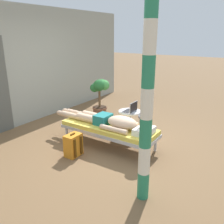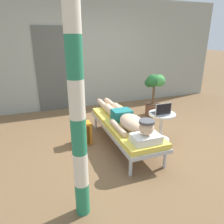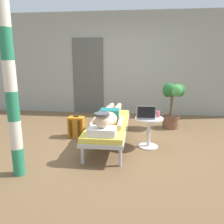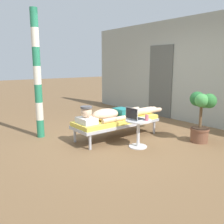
{
  "view_description": "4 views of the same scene",
  "coord_description": "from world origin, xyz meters",
  "px_view_note": "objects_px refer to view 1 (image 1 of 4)",
  "views": [
    {
      "loc": [
        -3.61,
        -2.46,
        2.08
      ],
      "look_at": [
        -0.04,
        -0.11,
        0.67
      ],
      "focal_mm": 38.44,
      "sensor_mm": 36.0,
      "label": 1
    },
    {
      "loc": [
        -1.49,
        -3.16,
        1.85
      ],
      "look_at": [
        -0.24,
        0.19,
        0.54
      ],
      "focal_mm": 34.16,
      "sensor_mm": 36.0,
      "label": 2
    },
    {
      "loc": [
        0.4,
        -3.9,
        1.5
      ],
      "look_at": [
        -0.08,
        0.13,
        0.54
      ],
      "focal_mm": 36.23,
      "sensor_mm": 36.0,
      "label": 3
    },
    {
      "loc": [
        3.69,
        -3.17,
        1.53
      ],
      "look_at": [
        -0.17,
        -0.16,
        0.55
      ],
      "focal_mm": 38.8,
      "sensor_mm": 36.0,
      "label": 4
    }
  ],
  "objects_px": {
    "laptop": "(131,109)",
    "porch_post": "(147,104)",
    "drink_glass": "(131,106)",
    "potted_plant": "(100,94)",
    "lounge_chair": "(109,129)",
    "side_table": "(130,118)",
    "backpack": "(73,145)",
    "person_reclining": "(112,121)"
  },
  "relations": [
    {
      "from": "person_reclining",
      "to": "potted_plant",
      "type": "bearing_deg",
      "value": 43.57
    },
    {
      "from": "drink_glass",
      "to": "porch_post",
      "type": "distance_m",
      "value": 2.37
    },
    {
      "from": "lounge_chair",
      "to": "backpack",
      "type": "xyz_separation_m",
      "value": [
        -0.68,
        0.3,
        -0.15
      ]
    },
    {
      "from": "laptop",
      "to": "backpack",
      "type": "distance_m",
      "value": 1.44
    },
    {
      "from": "drink_glass",
      "to": "potted_plant",
      "type": "height_order",
      "value": "potted_plant"
    },
    {
      "from": "drink_glass",
      "to": "potted_plant",
      "type": "bearing_deg",
      "value": 70.81
    },
    {
      "from": "lounge_chair",
      "to": "side_table",
      "type": "bearing_deg",
      "value": -4.89
    },
    {
      "from": "drink_glass",
      "to": "backpack",
      "type": "relative_size",
      "value": 0.26
    },
    {
      "from": "potted_plant",
      "to": "backpack",
      "type": "bearing_deg",
      "value": -157.13
    },
    {
      "from": "lounge_chair",
      "to": "potted_plant",
      "type": "distance_m",
      "value": 1.69
    },
    {
      "from": "lounge_chair",
      "to": "porch_post",
      "type": "distance_m",
      "value": 1.87
    },
    {
      "from": "person_reclining",
      "to": "laptop",
      "type": "relative_size",
      "value": 7.0
    },
    {
      "from": "person_reclining",
      "to": "backpack",
      "type": "height_order",
      "value": "person_reclining"
    },
    {
      "from": "lounge_chair",
      "to": "potted_plant",
      "type": "xyz_separation_m",
      "value": [
        1.24,
        1.11,
        0.28
      ]
    },
    {
      "from": "person_reclining",
      "to": "drink_glass",
      "type": "bearing_deg",
      "value": 4.34
    },
    {
      "from": "backpack",
      "to": "porch_post",
      "type": "bearing_deg",
      "value": -102.94
    },
    {
      "from": "side_table",
      "to": "laptop",
      "type": "distance_m",
      "value": 0.24
    },
    {
      "from": "laptop",
      "to": "drink_glass",
      "type": "bearing_deg",
      "value": 27.66
    },
    {
      "from": "person_reclining",
      "to": "laptop",
      "type": "distance_m",
      "value": 0.65
    },
    {
      "from": "lounge_chair",
      "to": "porch_post",
      "type": "relative_size",
      "value": 0.73
    },
    {
      "from": "lounge_chair",
      "to": "drink_glass",
      "type": "distance_m",
      "value": 0.88
    },
    {
      "from": "laptop",
      "to": "drink_glass",
      "type": "height_order",
      "value": "laptop"
    },
    {
      "from": "drink_glass",
      "to": "potted_plant",
      "type": "relative_size",
      "value": 0.11
    },
    {
      "from": "side_table",
      "to": "porch_post",
      "type": "height_order",
      "value": "porch_post"
    },
    {
      "from": "side_table",
      "to": "laptop",
      "type": "relative_size",
      "value": 1.69
    },
    {
      "from": "backpack",
      "to": "side_table",
      "type": "bearing_deg",
      "value": -14.76
    },
    {
      "from": "porch_post",
      "to": "potted_plant",
      "type": "bearing_deg",
      "value": 45.97
    },
    {
      "from": "side_table",
      "to": "potted_plant",
      "type": "distance_m",
      "value": 1.32
    },
    {
      "from": "lounge_chair",
      "to": "drink_glass",
      "type": "bearing_deg",
      "value": -0.09
    },
    {
      "from": "potted_plant",
      "to": "porch_post",
      "type": "height_order",
      "value": "porch_post"
    },
    {
      "from": "backpack",
      "to": "lounge_chair",
      "type": "bearing_deg",
      "value": -24.08
    },
    {
      "from": "person_reclining",
      "to": "drink_glass",
      "type": "height_order",
      "value": "person_reclining"
    },
    {
      "from": "backpack",
      "to": "potted_plant",
      "type": "height_order",
      "value": "potted_plant"
    },
    {
      "from": "person_reclining",
      "to": "drink_glass",
      "type": "distance_m",
      "value": 0.86
    },
    {
      "from": "laptop",
      "to": "porch_post",
      "type": "distance_m",
      "value": 2.14
    },
    {
      "from": "lounge_chair",
      "to": "person_reclining",
      "type": "relative_size",
      "value": 0.87
    },
    {
      "from": "laptop",
      "to": "backpack",
      "type": "xyz_separation_m",
      "value": [
        -1.32,
        0.42,
        -0.39
      ]
    },
    {
      "from": "laptop",
      "to": "potted_plant",
      "type": "distance_m",
      "value": 1.36
    },
    {
      "from": "lounge_chair",
      "to": "person_reclining",
      "type": "distance_m",
      "value": 0.19
    },
    {
      "from": "person_reclining",
      "to": "drink_glass",
      "type": "xyz_separation_m",
      "value": [
        0.85,
        0.06,
        0.06
      ]
    },
    {
      "from": "lounge_chair",
      "to": "laptop",
      "type": "bearing_deg",
      "value": -9.84
    },
    {
      "from": "laptop",
      "to": "potted_plant",
      "type": "relative_size",
      "value": 0.31
    }
  ]
}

